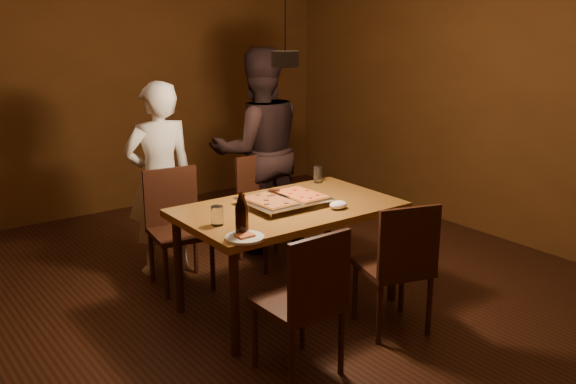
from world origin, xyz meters
TOP-DOWN VIEW (x-y plane):
  - room_shell at (0.00, 0.00)m, footprint 6.00×6.00m
  - dining_table at (0.05, 0.04)m, footprint 1.50×0.90m
  - chair_far_left at (-0.39, 0.88)m, footprint 0.47×0.47m
  - chair_far_right at (0.42, 0.87)m, footprint 0.42×0.42m
  - chair_near_left at (-0.42, -0.78)m, footprint 0.43×0.43m
  - chair_near_right at (0.39, -0.71)m, footprint 0.52×0.52m
  - pizza_tray at (0.04, 0.07)m, footprint 0.56×0.46m
  - pizza_meat at (-0.09, 0.06)m, footprint 0.26×0.39m
  - pizza_cheese at (0.17, 0.06)m, footprint 0.25×0.39m
  - spatula at (0.05, 0.08)m, footprint 0.09×0.24m
  - beer_bottle_a at (-0.53, -0.28)m, footprint 0.07×0.07m
  - beer_bottle_b at (-0.50, -0.25)m, footprint 0.06×0.06m
  - water_glass_left at (-0.55, -0.03)m, footprint 0.08×0.08m
  - water_glass_right at (0.61, 0.40)m, footprint 0.06×0.06m
  - plate_slice at (-0.55, -0.35)m, footprint 0.23×0.23m
  - napkin at (0.29, -0.22)m, footprint 0.13×0.10m
  - diner_white at (-0.38, 1.16)m, footprint 0.59×0.41m
  - diner_dark at (0.56, 1.16)m, footprint 1.01×0.88m
  - pendant_lamp at (0.00, 0.00)m, footprint 0.18×0.18m

SIDE VIEW (x-z plane):
  - chair_far_left at x=-0.39m, z-range 0.29..0.78m
  - chair_far_right at x=0.42m, z-range 0.29..0.78m
  - chair_near_left at x=-0.42m, z-range 0.29..0.78m
  - chair_near_right at x=0.39m, z-range 0.29..0.78m
  - dining_table at x=0.05m, z-range 0.30..1.05m
  - plate_slice at x=-0.55m, z-range 0.75..0.77m
  - diner_white at x=-0.38m, z-range 0.00..1.54m
  - pizza_tray at x=0.04m, z-range 0.75..0.80m
  - napkin at x=0.29m, z-range 0.75..0.80m
  - pizza_meat at x=-0.09m, z-range 0.80..0.82m
  - pizza_cheese at x=0.17m, z-range 0.80..0.82m
  - water_glass_left at x=-0.55m, z-range 0.75..0.87m
  - spatula at x=0.05m, z-range 0.79..0.83m
  - water_glass_right at x=0.61m, z-range 0.75..0.88m
  - beer_bottle_b at x=-0.50m, z-range 0.75..0.99m
  - diner_dark at x=0.56m, z-range 0.00..1.76m
  - beer_bottle_a at x=-0.53m, z-range 0.75..1.02m
  - room_shell at x=0.00m, z-range -1.60..4.40m
  - pendant_lamp at x=0.00m, z-range 1.21..2.31m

